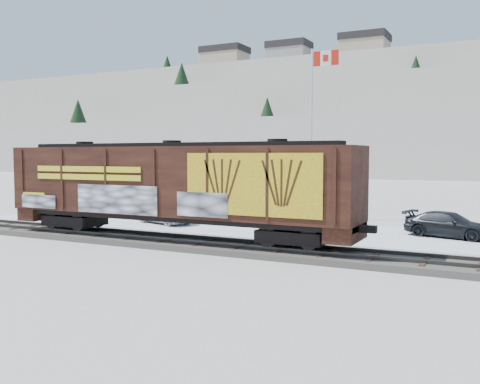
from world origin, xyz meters
The scene contains 9 objects.
ground centered at (0.00, 0.00, 0.00)m, with size 500.00×500.00×0.00m, color white.
rail_track centered at (0.00, 0.00, 0.15)m, with size 50.00×3.40×0.43m.
parking_strip centered at (0.00, 7.50, 0.01)m, with size 40.00×8.00×0.03m, color white.
hillside centered at (-0.05, 139.79, 14.37)m, with size 360.00×110.00×93.00m.
hopper_railcar centered at (-1.99, -0.01, 3.00)m, with size 18.67×3.06×4.62m.
flagpole centered at (0.77, 13.13, 4.31)m, with size 2.30×0.90×11.63m.
car_silver centered at (-7.02, 6.46, 0.79)m, with size 1.79×4.45×1.52m, color #A5A7AC.
car_white centered at (2.45, 8.13, 0.87)m, with size 1.78×5.10×1.68m, color silver.
car_dark centered at (10.07, 8.44, 0.71)m, with size 1.91×4.69×1.36m, color black.
Camera 1 is at (12.79, -22.01, 4.46)m, focal length 40.00 mm.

